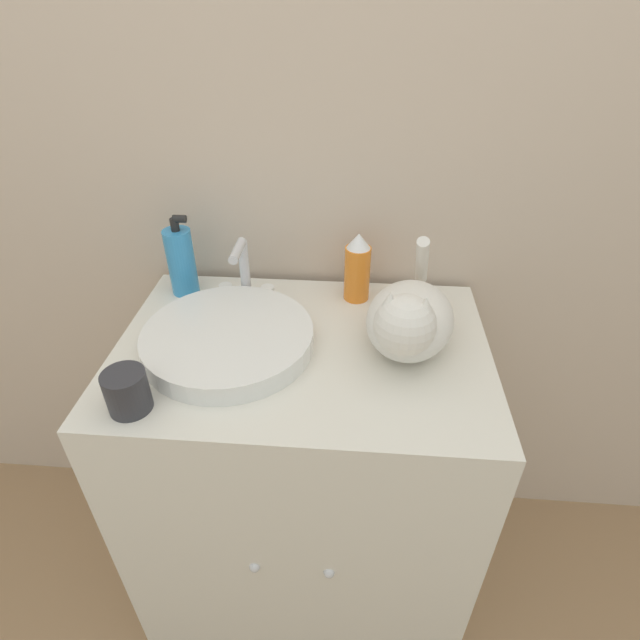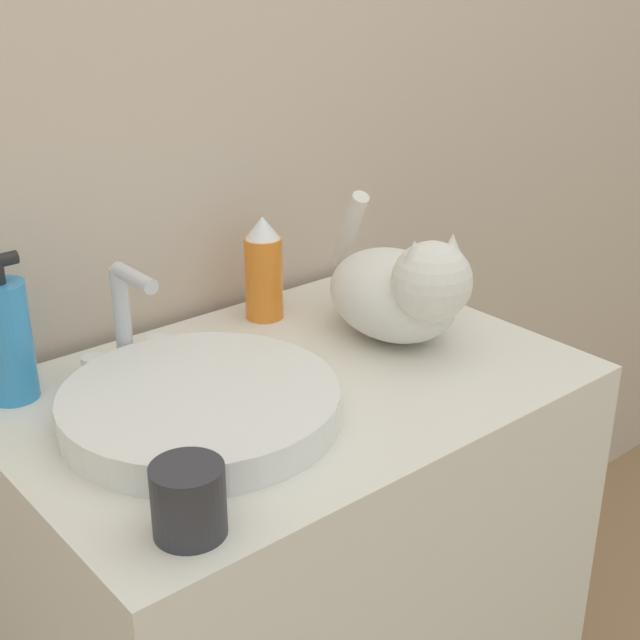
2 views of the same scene
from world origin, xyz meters
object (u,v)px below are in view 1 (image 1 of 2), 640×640
(cat, at_px, (409,319))
(spray_bottle, at_px, (357,268))
(cup, at_px, (127,391))
(soap_bottle, at_px, (181,261))

(cat, distance_m, spray_bottle, 0.23)
(spray_bottle, relative_size, cup, 2.12)
(soap_bottle, distance_m, spray_bottle, 0.43)
(cat, relative_size, cup, 4.41)
(soap_bottle, xyz_separation_m, cup, (0.02, -0.41, -0.05))
(spray_bottle, bearing_deg, cat, -61.86)
(cat, bearing_deg, spray_bottle, -139.71)
(cat, height_order, soap_bottle, same)
(soap_bottle, height_order, cup, soap_bottle)
(soap_bottle, bearing_deg, spray_bottle, 0.62)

